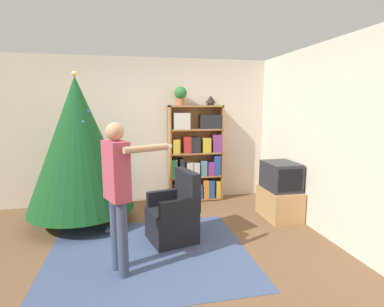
{
  "coord_description": "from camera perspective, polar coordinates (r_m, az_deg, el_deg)",
  "views": [
    {
      "loc": [
        -0.38,
        -3.43,
        1.77
      ],
      "look_at": [
        0.52,
        0.91,
        1.05
      ],
      "focal_mm": 28.0,
      "sensor_mm": 36.0,
      "label": 1
    }
  ],
  "objects": [
    {
      "name": "ground_plane",
      "position": [
        3.88,
        -5.06,
        -17.97
      ],
      "size": [
        14.0,
        14.0,
        0.0
      ],
      "primitive_type": "plane",
      "color": "brown"
    },
    {
      "name": "wall_back",
      "position": [
        5.55,
        -7.79,
        4.28
      ],
      "size": [
        8.0,
        0.1,
        2.6
      ],
      "color": "beige",
      "rests_on": "ground_plane"
    },
    {
      "name": "wall_right",
      "position": [
        4.33,
        25.21,
        2.09
      ],
      "size": [
        0.1,
        8.0,
        2.6
      ],
      "color": "beige",
      "rests_on": "ground_plane"
    },
    {
      "name": "area_rug",
      "position": [
        3.82,
        -8.22,
        -18.43
      ],
      "size": [
        2.37,
        2.02,
        0.01
      ],
      "color": "#3D4C70",
      "rests_on": "ground_plane"
    },
    {
      "name": "bookshelf",
      "position": [
        5.52,
        0.88,
        -0.49
      ],
      "size": [
        0.99,
        0.27,
        1.76
      ],
      "color": "#A8703D",
      "rests_on": "ground_plane"
    },
    {
      "name": "tv_stand",
      "position": [
        5.0,
        16.29,
        -9.09
      ],
      "size": [
        0.49,
        0.7,
        0.46
      ],
      "color": "tan",
      "rests_on": "ground_plane"
    },
    {
      "name": "television",
      "position": [
        4.88,
        16.54,
        -4.11
      ],
      "size": [
        0.46,
        0.59,
        0.43
      ],
      "color": "#28282D",
      "rests_on": "tv_stand"
    },
    {
      "name": "game_remote",
      "position": [
        4.68,
        16.05,
        -7.21
      ],
      "size": [
        0.04,
        0.12,
        0.02
      ],
      "color": "white",
      "rests_on": "tv_stand"
    },
    {
      "name": "christmas_tree",
      "position": [
        4.7,
        -20.79,
        1.6
      ],
      "size": [
        1.54,
        1.54,
        2.25
      ],
      "color": "#4C3323",
      "rests_on": "ground_plane"
    },
    {
      "name": "armchair",
      "position": [
        4.03,
        -3.36,
        -11.84
      ],
      "size": [
        0.69,
        0.68,
        0.92
      ],
      "rotation": [
        0.0,
        0.0,
        -1.32
      ],
      "color": "black",
      "rests_on": "ground_plane"
    },
    {
      "name": "standing_person",
      "position": [
        3.17,
        -13.94,
        -6.11
      ],
      "size": [
        0.73,
        0.43,
        1.6
      ],
      "rotation": [
        0.0,
        0.0,
        -1.14
      ],
      "color": "#38425B",
      "rests_on": "ground_plane"
    },
    {
      "name": "potted_plant",
      "position": [
        5.39,
        -2.19,
        11.17
      ],
      "size": [
        0.22,
        0.22,
        0.33
      ],
      "color": "#935B38",
      "rests_on": "bookshelf"
    },
    {
      "name": "table_lamp",
      "position": [
        5.5,
        3.59,
        10.2
      ],
      "size": [
        0.2,
        0.2,
        0.18
      ],
      "color": "#473828",
      "rests_on": "bookshelf"
    },
    {
      "name": "book_pile_near_tree",
      "position": [
        4.53,
        -14.65,
        -13.57
      ],
      "size": [
        0.23,
        0.18,
        0.08
      ],
      "color": "beige",
      "rests_on": "ground_plane"
    }
  ]
}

